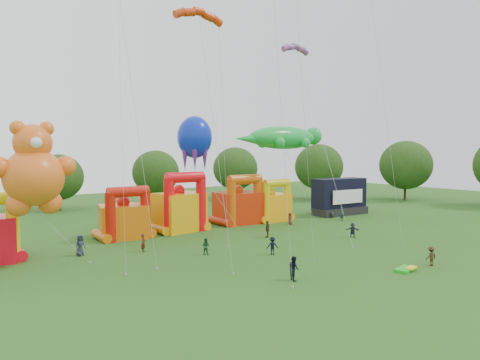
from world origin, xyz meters
TOP-DOWN VIEW (x-y plane):
  - ground at (0.00, 0.00)m, footprint 160.00×160.00m
  - tree_ring at (-1.15, 0.60)m, footprint 120.75×122.82m
  - bouncy_castle_1 at (-7.67, 29.03)m, footprint 5.77×5.02m
  - bouncy_castle_2 at (-0.74, 29.16)m, footprint 6.02×5.13m
  - bouncy_castle_3 at (7.97, 29.23)m, footprint 5.80×4.81m
  - bouncy_castle_4 at (12.83, 28.39)m, footprint 4.73×3.82m
  - stage_trailer at (24.81, 26.83)m, footprint 8.82×3.88m
  - teddy_bear_kite at (-17.72, 21.40)m, footprint 7.40×4.64m
  - gecko_kite at (14.82, 26.93)m, footprint 14.97×5.44m
  - octopus_kite at (2.55, 28.28)m, footprint 5.44×7.35m
  - parafoil_kites at (3.65, 17.01)m, footprint 26.83×12.67m
  - diamond_kites at (0.12, 14.86)m, footprint 28.20×19.82m
  - folded_kite_bundle at (5.76, 3.50)m, footprint 2.16×1.39m
  - spectator_0 at (-13.88, 23.84)m, footprint 1.08×0.87m
  - spectator_1 at (-8.59, 21.87)m, footprint 0.72×0.75m
  - spectator_2 at (-4.35, 17.56)m, footprint 0.92×0.95m
  - spectator_3 at (0.58, 13.84)m, footprint 1.23×1.10m
  - spectator_4 at (5.23, 20.13)m, footprint 1.14×1.04m
  - spectator_5 at (12.79, 14.55)m, footprint 1.33×1.46m
  - spectator_6 at (12.82, 24.71)m, footprint 0.80×0.56m
  - spectator_7 at (20.53, 22.66)m, footprint 0.82×0.65m
  - spectator_8 at (-3.18, 6.99)m, footprint 0.92×1.04m
  - spectator_9 at (8.80, 3.14)m, footprint 1.15×0.81m

SIDE VIEW (x-z plane):
  - ground at x=0.00m, z-range 0.00..0.00m
  - folded_kite_bundle at x=5.76m, z-range -0.02..0.29m
  - spectator_2 at x=-4.35m, z-range 0.00..1.54m
  - spectator_6 at x=12.82m, z-range 0.00..1.55m
  - spectator_5 at x=12.79m, z-range 0.00..1.62m
  - spectator_9 at x=8.80m, z-range 0.00..1.63m
  - spectator_3 at x=0.58m, z-range 0.00..1.65m
  - spectator_1 at x=-8.59m, z-range 0.00..1.74m
  - spectator_8 at x=-3.18m, z-range 0.00..1.80m
  - spectator_4 at x=5.23m, z-range 0.00..1.87m
  - spectator_0 at x=-13.88m, z-range 0.00..1.93m
  - spectator_7 at x=20.53m, z-range 0.00..1.96m
  - bouncy_castle_1 at x=-7.67m, z-range -0.69..5.09m
  - bouncy_castle_4 at x=12.83m, z-range -0.68..5.09m
  - bouncy_castle_3 at x=7.97m, z-range -0.79..5.72m
  - stage_trailer at x=24.81m, z-range -0.10..5.36m
  - bouncy_castle_2 at x=-0.74m, z-range -0.86..6.24m
  - tree_ring at x=-1.15m, z-range 0.22..12.30m
  - octopus_kite at x=2.55m, z-range 0.00..13.87m
  - teddy_bear_kite at x=-17.72m, z-range 1.16..13.21m
  - gecko_kite at x=14.82m, z-range 2.30..15.27m
  - parafoil_kites at x=3.65m, z-range -3.98..28.21m
  - diamond_kites at x=0.12m, z-range -3.90..38.00m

